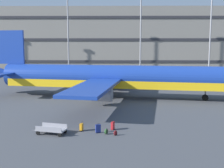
{
  "coord_description": "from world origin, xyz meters",
  "views": [
    {
      "loc": [
        3.33,
        -41.92,
        7.86
      ],
      "look_at": [
        2.9,
        -6.32,
        3.0
      ],
      "focal_mm": 45.39,
      "sensor_mm": 36.0,
      "label": 1
    }
  ],
  "objects": [
    {
      "name": "light_mast_right",
      "position": [
        28.37,
        34.03,
        13.74
      ],
      "size": [
        1.8,
        0.5,
        24.03
      ],
      "color": "gray",
      "rests_on": "ground_plane"
    },
    {
      "name": "airliner",
      "position": [
        2.82,
        0.42,
        3.01
      ],
      "size": [
        40.27,
        32.87,
        10.22
      ],
      "color": "navy",
      "rests_on": "ground_plane"
    },
    {
      "name": "suitcase_navy",
      "position": [
        1.77,
        -17.14,
        0.41
      ],
      "size": [
        0.5,
        0.35,
        0.87
      ],
      "color": "navy",
      "rests_on": "ground_plane"
    },
    {
      "name": "ground_plane",
      "position": [
        0.0,
        0.0,
        0.0
      ],
      "size": [
        600.0,
        600.0,
        0.0
      ],
      "primitive_type": "plane",
      "color": "#424449"
    },
    {
      "name": "suitcase_purple",
      "position": [
        3.09,
        -16.19,
        0.41
      ],
      "size": [
        0.37,
        0.46,
        0.87
      ],
      "color": "#B21E23",
      "rests_on": "ground_plane"
    },
    {
      "name": "backpack_upright",
      "position": [
        3.34,
        -17.86,
        0.22
      ],
      "size": [
        0.39,
        0.32,
        0.5
      ],
      "color": "maroon",
      "rests_on": "ground_plane"
    },
    {
      "name": "terminal_structure",
      "position": [
        0.0,
        49.93,
        9.6
      ],
      "size": [
        158.27,
        16.5,
        19.2
      ],
      "color": "gray",
      "rests_on": "ground_plane"
    },
    {
      "name": "light_mast_center_left",
      "position": [
        -9.25,
        34.03,
        13.43
      ],
      "size": [
        1.8,
        0.5,
        23.43
      ],
      "color": "gray",
      "rests_on": "ground_plane"
    },
    {
      "name": "light_mast_center_right",
      "position": [
        9.98,
        34.03,
        13.44
      ],
      "size": [
        1.8,
        0.5,
        23.45
      ],
      "color": "gray",
      "rests_on": "ground_plane"
    },
    {
      "name": "baggage_cart",
      "position": [
        -2.38,
        -17.52,
        0.43
      ],
      "size": [
        3.36,
        1.9,
        0.82
      ],
      "color": "gray",
      "rests_on": "ground_plane"
    },
    {
      "name": "suitcase_scuffed",
      "position": [
        0.19,
        -16.55,
        0.38
      ],
      "size": [
        0.34,
        0.44,
        0.87
      ],
      "color": "orange",
      "rests_on": "ground_plane"
    },
    {
      "name": "backpack_laid_flat",
      "position": [
        2.5,
        -17.53,
        0.25
      ],
      "size": [
        0.4,
        0.41,
        0.57
      ],
      "color": "#264C26",
      "rests_on": "ground_plane"
    }
  ]
}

